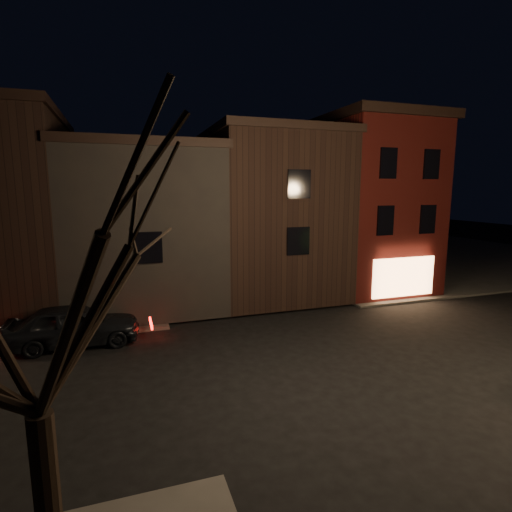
{
  "coord_description": "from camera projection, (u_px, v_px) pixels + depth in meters",
  "views": [
    {
      "loc": [
        -6.82,
        -12.6,
        6.24
      ],
      "look_at": [
        -0.96,
        4.74,
        3.2
      ],
      "focal_mm": 28.0,
      "sensor_mm": 36.0,
      "label": 1
    }
  ],
  "objects": [
    {
      "name": "ground",
      "position": [
        321.0,
        358.0,
        14.95
      ],
      "size": [
        120.0,
        120.0,
        0.0
      ],
      "primitive_type": "plane",
      "color": "black",
      "rests_on": "ground"
    },
    {
      "name": "row_building_b",
      "position": [
        142.0,
        224.0,
        22.24
      ],
      "size": [
        7.8,
        10.3,
        8.4
      ],
      "color": "black",
      "rests_on": "ground"
    },
    {
      "name": "parked_car_a",
      "position": [
        74.0,
        325.0,
        16.09
      ],
      "size": [
        5.03,
        2.04,
        1.71
      ],
      "primitive_type": "imported",
      "rotation": [
        0.0,
        0.0,
        1.57
      ],
      "color": "black",
      "rests_on": "ground"
    },
    {
      "name": "corner_building",
      "position": [
        365.0,
        203.0,
        25.45
      ],
      "size": [
        6.5,
        8.5,
        10.5
      ],
      "color": "#4B100D",
      "rests_on": "ground"
    },
    {
      "name": "bare_tree_left",
      "position": [
        24.0,
        255.0,
        5.0
      ],
      "size": [
        5.6,
        5.6,
        7.5
      ],
      "color": "black",
      "rests_on": "sidewalk_near_left"
    },
    {
      "name": "sidewalk_far_right",
      "position": [
        405.0,
        252.0,
        39.94
      ],
      "size": [
        30.0,
        30.0,
        0.12
      ],
      "primitive_type": "cube",
      "color": "#2D2B28",
      "rests_on": "ground"
    },
    {
      "name": "row_building_a",
      "position": [
        264.0,
        213.0,
        24.45
      ],
      "size": [
        7.3,
        10.3,
        9.4
      ],
      "color": "black",
      "rests_on": "ground"
    }
  ]
}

